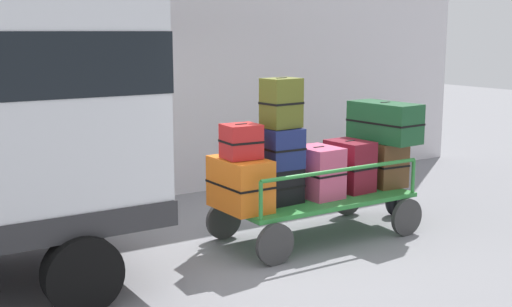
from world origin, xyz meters
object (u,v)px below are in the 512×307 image
at_px(suitcase_right_bottom, 385,164).
at_px(suitcase_right_middle, 385,122).
at_px(suitcase_left_middle, 241,141).
at_px(suitcase_midleft_bottom, 281,185).
at_px(luggage_cart, 316,204).
at_px(suitcase_center_bottom, 318,172).
at_px(backpack, 394,199).
at_px(suitcase_midleft_middle, 281,148).
at_px(suitcase_midleft_top, 281,103).
at_px(suitcase_left_bottom, 240,184).
at_px(suitcase_midright_bottom, 350,166).

xyz_separation_m(suitcase_right_bottom, suitcase_right_middle, (-0.00, 0.03, 0.53)).
xyz_separation_m(suitcase_left_middle, suitcase_midleft_bottom, (0.53, 0.01, -0.56)).
relative_size(luggage_cart, suitcase_center_bottom, 3.93).
xyz_separation_m(suitcase_left_middle, backpack, (2.53, 0.22, -1.05)).
xyz_separation_m(luggage_cart, backpack, (1.47, 0.19, -0.19)).
bearing_deg(backpack, suitcase_midleft_middle, -174.09).
bearing_deg(luggage_cart, suitcase_midleft_bottom, -177.77).
height_order(suitcase_center_bottom, backpack, suitcase_center_bottom).
bearing_deg(backpack, suitcase_midleft_top, -173.92).
bearing_deg(suitcase_right_middle, suitcase_midleft_middle, -179.37).
height_order(suitcase_left_bottom, suitcase_center_bottom, suitcase_center_bottom).
distance_m(suitcase_midleft_top, suitcase_midright_bottom, 1.35).
relative_size(luggage_cart, backpack, 5.39).
relative_size(suitcase_midleft_middle, suitcase_midleft_top, 0.82).
distance_m(suitcase_left_bottom, suitcase_midleft_top, 1.01).
distance_m(suitcase_left_middle, suitcase_midleft_bottom, 0.77).
relative_size(suitcase_right_bottom, backpack, 1.29).
distance_m(suitcase_left_middle, suitcase_midright_bottom, 1.65).
height_order(suitcase_left_middle, suitcase_center_bottom, suitcase_left_middle).
bearing_deg(suitcase_center_bottom, suitcase_midleft_middle, 178.10).
relative_size(suitcase_midleft_top, suitcase_midright_bottom, 0.90).
bearing_deg(suitcase_right_middle, suitcase_left_middle, -179.10).
bearing_deg(luggage_cart, suitcase_midleft_top, -177.68).
xyz_separation_m(suitcase_midleft_top, suitcase_right_bottom, (1.59, -0.01, -0.86)).
height_order(suitcase_midleft_middle, suitcase_midleft_top, suitcase_midleft_top).
height_order(suitcase_midright_bottom, suitcase_right_middle, suitcase_right_middle).
bearing_deg(suitcase_left_bottom, suitcase_midleft_top, -1.55).
height_order(luggage_cart, suitcase_right_middle, suitcase_right_middle).
xyz_separation_m(suitcase_left_bottom, suitcase_midleft_middle, (0.53, -0.01, 0.35)).
height_order(suitcase_left_bottom, suitcase_left_middle, suitcase_left_middle).
xyz_separation_m(suitcase_left_bottom, suitcase_right_bottom, (2.12, -0.02, -0.00)).
distance_m(suitcase_left_bottom, suitcase_midright_bottom, 1.59).
xyz_separation_m(suitcase_midleft_bottom, suitcase_right_bottom, (1.59, -0.01, 0.08)).
bearing_deg(suitcase_midleft_middle, suitcase_midleft_top, -90.00).
relative_size(suitcase_midleft_bottom, suitcase_midleft_top, 0.83).
bearing_deg(suitcase_midleft_middle, suitcase_center_bottom, -1.90).
height_order(suitcase_left_bottom, suitcase_midleft_middle, suitcase_midleft_middle).
xyz_separation_m(luggage_cart, suitcase_midleft_top, (-0.53, -0.02, 1.24)).
relative_size(luggage_cart, suitcase_right_middle, 2.48).
distance_m(suitcase_left_middle, suitcase_right_middle, 2.12).
bearing_deg(backpack, luggage_cart, -172.56).
bearing_deg(suitcase_midleft_middle, suitcase_left_bottom, 179.11).
bearing_deg(suitcase_right_bottom, luggage_cart, 178.37).
distance_m(suitcase_right_bottom, suitcase_right_middle, 0.53).
relative_size(suitcase_midleft_bottom, suitcase_right_bottom, 0.82).
bearing_deg(suitcase_midleft_bottom, suitcase_midleft_middle, 90.00).
distance_m(suitcase_center_bottom, suitcase_right_middle, 1.18).
relative_size(suitcase_midleft_middle, suitcase_right_bottom, 0.81).
bearing_deg(luggage_cart, suitcase_left_middle, -178.31).
bearing_deg(suitcase_midright_bottom, suitcase_left_middle, -177.83).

